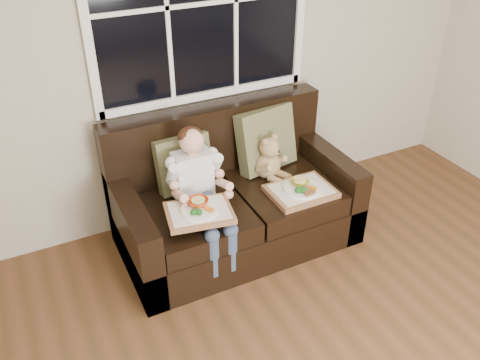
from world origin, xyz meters
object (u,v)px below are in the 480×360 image
child (199,183)px  tray_left (199,211)px  loveseat (233,202)px  teddy_bear (269,160)px  tray_right (301,190)px

child → tray_left: child is taller
tray_left → child: bearing=78.0°
loveseat → tray_left: bearing=-139.8°
child → tray_left: (-0.09, -0.22, -0.06)m
teddy_bear → tray_right: 0.34m
teddy_bear → tray_left: size_ratio=0.75×
child → tray_right: child is taller
loveseat → teddy_bear: 0.41m
child → tray_left: bearing=-112.4°
loveseat → tray_left: size_ratio=3.62×
tray_right → tray_left: bearing=-177.4°
teddy_bear → child: bearing=170.2°
child → tray_left: size_ratio=1.81×
child → teddy_bear: (0.61, 0.13, -0.05)m
loveseat → child: (-0.31, -0.12, 0.33)m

